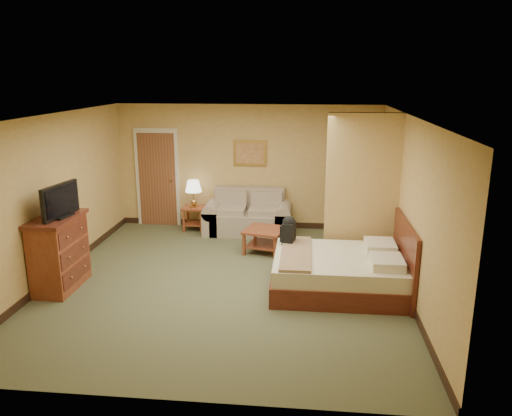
# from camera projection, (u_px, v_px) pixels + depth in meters

# --- Properties ---
(floor) EXTENTS (6.00, 6.00, 0.00)m
(floor) POSITION_uv_depth(u_px,v_px,m) (226.00, 282.00, 7.92)
(floor) COLOR #4E5235
(floor) RESTS_ON ground
(ceiling) EXTENTS (6.00, 6.00, 0.00)m
(ceiling) POSITION_uv_depth(u_px,v_px,m) (223.00, 116.00, 7.24)
(ceiling) COLOR white
(ceiling) RESTS_ON back_wall
(back_wall) EXTENTS (5.50, 0.02, 2.60)m
(back_wall) POSITION_uv_depth(u_px,v_px,m) (248.00, 167.00, 10.46)
(back_wall) COLOR tan
(back_wall) RESTS_ON floor
(left_wall) EXTENTS (0.02, 6.00, 2.60)m
(left_wall) POSITION_uv_depth(u_px,v_px,m) (52.00, 198.00, 7.85)
(left_wall) COLOR tan
(left_wall) RESTS_ON floor
(right_wall) EXTENTS (0.02, 6.00, 2.60)m
(right_wall) POSITION_uv_depth(u_px,v_px,m) (410.00, 207.00, 7.31)
(right_wall) COLOR tan
(right_wall) RESTS_ON floor
(partition) EXTENTS (1.20, 0.15, 2.60)m
(partition) POSITION_uv_depth(u_px,v_px,m) (362.00, 192.00, 8.26)
(partition) COLOR tan
(partition) RESTS_ON floor
(door) EXTENTS (0.94, 0.16, 2.10)m
(door) POSITION_uv_depth(u_px,v_px,m) (158.00, 178.00, 10.69)
(door) COLOR beige
(door) RESTS_ON floor
(baseboard) EXTENTS (5.50, 0.02, 0.12)m
(baseboard) POSITION_uv_depth(u_px,v_px,m) (248.00, 224.00, 10.78)
(baseboard) COLOR black
(baseboard) RESTS_ON floor
(loveseat) EXTENTS (1.79, 0.83, 0.90)m
(loveseat) POSITION_uv_depth(u_px,v_px,m) (248.00, 219.00, 10.31)
(loveseat) COLOR gray
(loveseat) RESTS_ON floor
(side_table) EXTENTS (0.46, 0.46, 0.50)m
(side_table) POSITION_uv_depth(u_px,v_px,m) (194.00, 215.00, 10.49)
(side_table) COLOR maroon
(side_table) RESTS_ON floor
(table_lamp) EXTENTS (0.34, 0.34, 0.57)m
(table_lamp) POSITION_uv_depth(u_px,v_px,m) (193.00, 187.00, 10.33)
(table_lamp) COLOR #AA803E
(table_lamp) RESTS_ON side_table
(coffee_table) EXTENTS (0.84, 0.84, 0.44)m
(coffee_table) POSITION_uv_depth(u_px,v_px,m) (265.00, 235.00, 9.17)
(coffee_table) COLOR maroon
(coffee_table) RESTS_ON floor
(wall_picture) EXTENTS (0.70, 0.04, 0.54)m
(wall_picture) POSITION_uv_depth(u_px,v_px,m) (250.00, 153.00, 10.36)
(wall_picture) COLOR #B78E3F
(wall_picture) RESTS_ON back_wall
(dresser) EXTENTS (0.56, 1.06, 1.14)m
(dresser) POSITION_uv_depth(u_px,v_px,m) (59.00, 252.00, 7.56)
(dresser) COLOR maroon
(dresser) RESTS_ON floor
(tv) EXTENTS (0.26, 0.82, 0.50)m
(tv) POSITION_uv_depth(u_px,v_px,m) (60.00, 202.00, 7.34)
(tv) COLOR black
(tv) RESTS_ON dresser
(bed) EXTENTS (2.00, 1.70, 1.10)m
(bed) POSITION_uv_depth(u_px,v_px,m) (343.00, 271.00, 7.57)
(bed) COLOR #4D1B12
(bed) RESTS_ON floor
(backpack) EXTENTS (0.23, 0.30, 0.46)m
(backpack) POSITION_uv_depth(u_px,v_px,m) (289.00, 229.00, 8.00)
(backpack) COLOR black
(backpack) RESTS_ON bed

